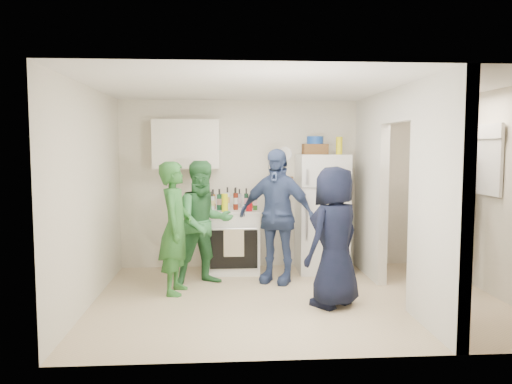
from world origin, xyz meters
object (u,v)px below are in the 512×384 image
Objects in this scene: person_green_center at (204,223)px; person_nook at (442,211)px; wicker_basket at (315,149)px; yellow_cup_stack_top at (339,146)px; stove at (233,241)px; blue_bowl at (315,140)px; person_navy at (334,237)px; person_green_left at (175,228)px; fridge at (322,213)px; person_denim at (276,216)px.

person_green_center is 0.84× the size of person_nook.
yellow_cup_stack_top is at bearing -25.11° from wicker_basket.
blue_bowl is at bearing 0.96° from stove.
yellow_cup_stack_top reaches higher than person_navy.
person_green_center is (-1.58, -0.65, -1.09)m from blue_bowl.
stove is 0.83m from person_green_center.
wicker_basket is at bearing -55.48° from person_green_left.
stove is at bearing 175.07° from yellow_cup_stack_top.
fridge reaches higher than person_green_center.
person_denim is at bearing -136.08° from wicker_basket.
stove is 2.89m from person_nook.
person_green_left is at bearing -126.09° from stove.
stove is 0.47× the size of person_nook.
fridge is at bearing -98.23° from person_nook.
person_green_left is 0.91× the size of person_denim.
fridge is 1.01m from yellow_cup_stack_top.
person_denim is (0.95, 0.05, 0.08)m from person_green_center.
yellow_cup_stack_top is 0.15× the size of person_green_left.
stove is 0.51× the size of person_denim.
yellow_cup_stack_top is (1.51, -0.13, 1.37)m from stove.
person_navy is at bearing -96.34° from fridge.
wicker_basket is 1.24m from person_denim.
stove is 2.04m from yellow_cup_stack_top.
wicker_basket is 1.94m from person_navy.
person_green_left reaches higher than person_green_center.
wicker_basket is 0.21× the size of person_green_center.
fridge is at bearing -1.33° from stove.
wicker_basket reaches higher than person_denim.
wicker_basket is at bearing -132.73° from person_navy.
blue_bowl reaches higher than fridge.
person_green_center is at bearing -149.53° from person_denim.
person_green_center is (0.34, 0.38, -0.00)m from person_green_left.
yellow_cup_stack_top reaches higher than stove.
fridge reaches higher than stove.
person_green_center is (-1.58, -0.65, -0.96)m from wicker_basket.
blue_bowl is at bearing 0.00° from wicker_basket.
stove is 0.56× the size of person_green_left.
stove is at bearing -179.04° from blue_bowl.
stove is 1.30m from person_green_left.
person_green_left is at bearing -134.31° from person_denim.
person_nook is (2.71, -0.87, 0.52)m from stove.
person_nook reaches higher than wicker_basket.
wicker_basket is 0.36m from yellow_cup_stack_top.
person_navy is at bearing -41.81° from person_nook.
yellow_cup_stack_top reaches higher than person_denim.
person_nook is at bearing 165.86° from person_navy.
yellow_cup_stack_top is 0.13× the size of person_nook.
fridge is (1.29, -0.03, 0.40)m from stove.
wicker_basket is at bearing -97.98° from person_nook.
person_green_left is (-2.24, -0.88, -1.01)m from yellow_cup_stack_top.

